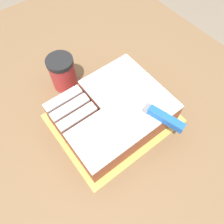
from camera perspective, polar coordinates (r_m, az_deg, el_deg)
name	(u,v)px	position (r m, az deg, el deg)	size (l,w,h in m)	color
ground_plane	(108,178)	(1.56, -0.95, -16.86)	(8.00, 8.00, 0.00)	#7F705B
countertop	(107,156)	(1.12, -1.29, -11.36)	(1.40, 1.10, 0.91)	brown
cake_board	(112,119)	(0.69, 0.00, -1.91)	(0.30, 0.36, 0.01)	gold
cake	(114,112)	(0.65, 0.64, -0.01)	(0.26, 0.32, 0.08)	#994C2D
knife	(156,113)	(0.60, 11.36, -0.31)	(0.28, 0.10, 0.02)	silver
coffee_cup	(63,73)	(0.74, -12.76, 9.98)	(0.09, 0.09, 0.12)	#B23333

